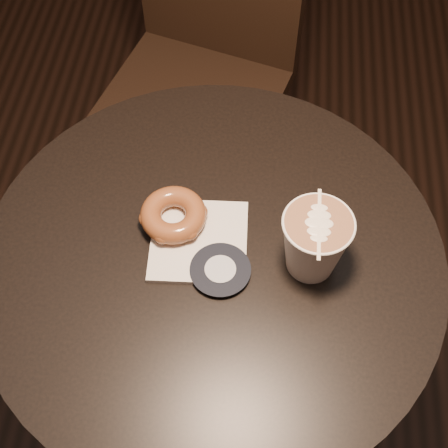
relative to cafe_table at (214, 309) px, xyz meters
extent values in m
plane|color=black|center=(0.00, 0.00, -0.55)|extent=(4.50, 4.50, 0.00)
cylinder|color=black|center=(0.00, 0.00, 0.18)|extent=(0.70, 0.70, 0.03)
cylinder|color=black|center=(0.00, 0.00, -0.18)|extent=(0.07, 0.07, 0.70)
cylinder|color=black|center=(0.00, 0.00, -0.54)|extent=(0.44, 0.44, 0.02)
cube|color=black|center=(-0.12, 0.59, -0.10)|extent=(0.50, 0.50, 0.04)
cylinder|color=black|center=(-0.33, 0.48, -0.32)|extent=(0.04, 0.04, 0.45)
cylinder|color=black|center=(0.00, 0.38, -0.32)|extent=(0.04, 0.04, 0.45)
cylinder|color=black|center=(-0.23, 0.80, -0.32)|extent=(0.04, 0.04, 0.45)
cylinder|color=black|center=(0.10, 0.71, -0.32)|extent=(0.04, 0.04, 0.45)
cube|color=silver|center=(-0.02, 0.02, 0.20)|extent=(0.15, 0.15, 0.01)
torus|color=brown|center=(-0.06, 0.05, 0.22)|extent=(0.10, 0.10, 0.03)
camera|label=1|loc=(0.06, -0.47, 1.01)|focal=50.00mm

